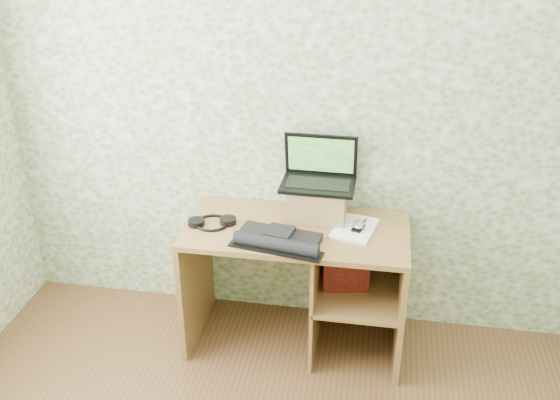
% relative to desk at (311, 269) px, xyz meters
% --- Properties ---
extents(wall_back, '(3.50, 0.00, 3.50)m').
position_rel_desk_xyz_m(wall_back, '(-0.08, 0.28, 0.82)').
color(wall_back, silver).
rests_on(wall_back, ground).
extents(desk, '(1.20, 0.60, 0.75)m').
position_rel_desk_xyz_m(desk, '(0.00, 0.00, 0.00)').
color(desk, brown).
rests_on(desk, floor).
extents(riser, '(0.32, 0.27, 0.19)m').
position_rel_desk_xyz_m(riser, '(0.01, 0.12, 0.36)').
color(riser, '#8D623F').
rests_on(riser, desk).
extents(laptop, '(0.40, 0.28, 0.27)m').
position_rel_desk_xyz_m(laptop, '(0.01, 0.16, 0.52)').
color(laptop, black).
rests_on(laptop, riser).
extents(keyboard, '(0.49, 0.32, 0.07)m').
position_rel_desk_xyz_m(keyboard, '(-0.15, -0.21, 0.29)').
color(keyboard, black).
rests_on(keyboard, desk).
extents(headphones, '(0.26, 0.23, 0.03)m').
position_rel_desk_xyz_m(headphones, '(-0.54, -0.06, 0.28)').
color(headphones, black).
rests_on(headphones, desk).
extents(notepad, '(0.26, 0.33, 0.01)m').
position_rel_desk_xyz_m(notepad, '(0.23, 0.01, 0.28)').
color(notepad, white).
rests_on(notepad, desk).
extents(mouse, '(0.08, 0.11, 0.03)m').
position_rel_desk_xyz_m(mouse, '(0.25, -0.00, 0.30)').
color(mouse, '#B1B1B3').
rests_on(mouse, notepad).
extents(pen, '(0.05, 0.13, 0.01)m').
position_rel_desk_xyz_m(pen, '(0.26, 0.04, 0.29)').
color(pen, black).
rests_on(pen, notepad).
extents(red_box, '(0.26, 0.12, 0.30)m').
position_rel_desk_xyz_m(red_box, '(0.20, -0.03, 0.06)').
color(red_box, '#9E1C0E').
rests_on(red_box, desk).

